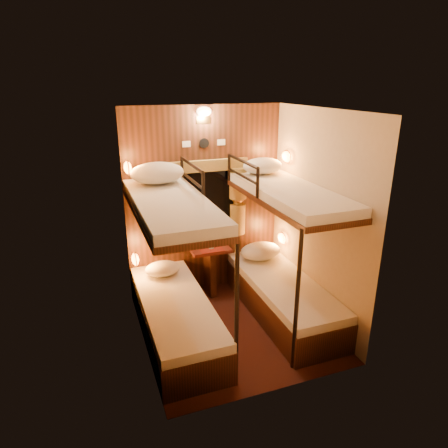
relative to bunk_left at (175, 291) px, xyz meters
name	(u,v)px	position (x,y,z in m)	size (l,w,h in m)	color
floor	(233,327)	(0.65, -0.07, -0.56)	(2.10, 2.10, 0.00)	#33130E
ceiling	(235,110)	(0.65, -0.07, 1.84)	(2.10, 2.10, 0.00)	silver
wall_back	(204,202)	(0.65, 0.98, 0.64)	(2.40, 2.40, 0.00)	#C6B293
wall_front	(282,271)	(0.65, -1.12, 0.64)	(2.40, 2.40, 0.00)	#C6B293
wall_left	(138,241)	(-0.35, -0.07, 0.64)	(2.40, 2.40, 0.00)	#C6B293
wall_right	(317,218)	(1.65, -0.07, 0.64)	(2.40, 2.40, 0.00)	#C6B293
back_panel	(205,202)	(0.65, 0.97, 0.64)	(2.00, 0.03, 2.40)	black
bunk_left	(175,291)	(0.00, 0.00, 0.00)	(0.72, 1.90, 1.82)	black
bunk_right	(283,272)	(1.30, 0.00, 0.00)	(0.72, 1.90, 1.82)	black
window	(205,204)	(0.65, 0.94, 0.62)	(1.00, 0.12, 0.79)	black
curtains	(206,199)	(0.65, 0.90, 0.71)	(1.10, 0.22, 1.00)	brown
back_fixtures	(204,118)	(0.65, 0.93, 1.69)	(0.54, 0.09, 0.48)	black
reading_lamps	(213,207)	(0.65, 0.63, 0.68)	(2.00, 0.20, 1.25)	orange
table	(210,264)	(0.65, 0.78, -0.14)	(0.50, 0.34, 0.66)	#512012
bottle_left	(211,240)	(0.66, 0.75, 0.21)	(0.08, 0.08, 0.26)	#99BFE5
bottle_right	(205,240)	(0.60, 0.82, 0.19)	(0.07, 0.07, 0.24)	#99BFE5
sachet_a	(221,244)	(0.82, 0.83, 0.09)	(0.07, 0.05, 0.01)	silver
sachet_b	(211,246)	(0.67, 0.82, 0.09)	(0.08, 0.06, 0.01)	silver
pillow_lower_left	(163,269)	(0.00, 0.61, -0.02)	(0.42, 0.30, 0.17)	silver
pillow_lower_right	(260,251)	(1.30, 0.63, 0.01)	(0.54, 0.39, 0.21)	silver
pillow_upper_left	(157,173)	(0.00, 0.60, 1.15)	(0.60, 0.43, 0.23)	silver
pillow_upper_right	(263,166)	(1.30, 0.66, 1.13)	(0.50, 0.35, 0.19)	silver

